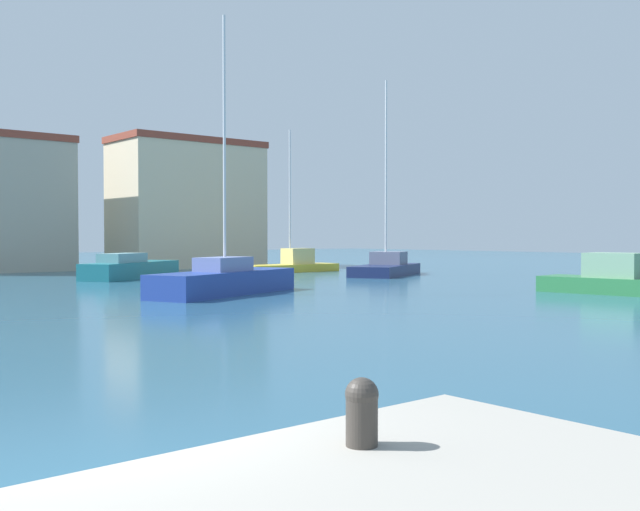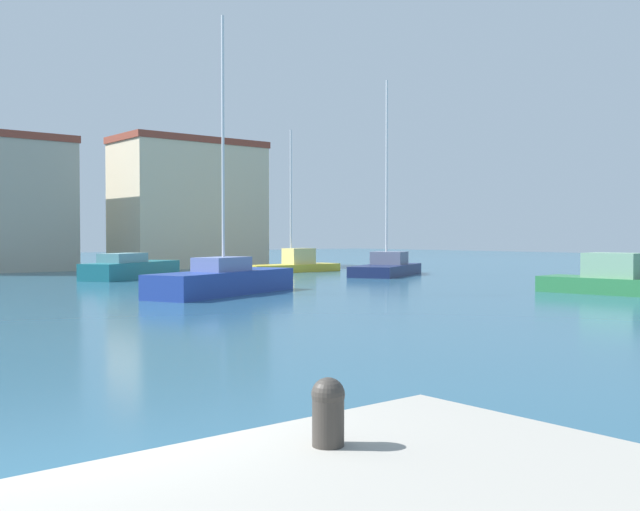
{
  "view_description": "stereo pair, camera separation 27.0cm",
  "coord_description": "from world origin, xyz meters",
  "px_view_note": "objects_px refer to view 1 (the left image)",
  "views": [
    {
      "loc": [
        -2.25,
        -5.81,
        2.44
      ],
      "look_at": [
        23.35,
        24.65,
        1.38
      ],
      "focal_mm": 41.44,
      "sensor_mm": 36.0,
      "label": 1
    },
    {
      "loc": [
        -2.04,
        -5.98,
        2.44
      ],
      "look_at": [
        23.35,
        24.65,
        1.38
      ],
      "focal_mm": 41.44,
      "sensor_mm": 36.0,
      "label": 2
    }
  ],
  "objects_px": {
    "sailboat_yellow_far_left": "(292,264)",
    "motorboat_green_mid_harbor": "(624,281)",
    "motorboat_teal_far_right": "(130,268)",
    "sailboat_blue_outer_mooring": "(225,280)",
    "mooring_bollard": "(362,409)",
    "sailboat_navy_center_channel": "(386,267)"
  },
  "relations": [
    {
      "from": "motorboat_teal_far_right",
      "to": "sailboat_blue_outer_mooring",
      "type": "bearing_deg",
      "value": -99.24
    },
    {
      "from": "mooring_bollard",
      "to": "motorboat_green_mid_harbor",
      "type": "relative_size",
      "value": 0.07
    },
    {
      "from": "mooring_bollard",
      "to": "motorboat_teal_far_right",
      "type": "relative_size",
      "value": 0.06
    },
    {
      "from": "motorboat_teal_far_right",
      "to": "sailboat_navy_center_channel",
      "type": "distance_m",
      "value": 15.41
    },
    {
      "from": "sailboat_blue_outer_mooring",
      "to": "motorboat_green_mid_harbor",
      "type": "height_order",
      "value": "sailboat_blue_outer_mooring"
    },
    {
      "from": "motorboat_green_mid_harbor",
      "to": "sailboat_yellow_far_left",
      "type": "bearing_deg",
      "value": 87.32
    },
    {
      "from": "sailboat_yellow_far_left",
      "to": "motorboat_green_mid_harbor",
      "type": "relative_size",
      "value": 1.3
    },
    {
      "from": "mooring_bollard",
      "to": "sailboat_yellow_far_left",
      "type": "relative_size",
      "value": 0.05
    },
    {
      "from": "sailboat_blue_outer_mooring",
      "to": "motorboat_teal_far_right",
      "type": "distance_m",
      "value": 13.55
    },
    {
      "from": "mooring_bollard",
      "to": "sailboat_navy_center_channel",
      "type": "xyz_separation_m",
      "value": [
        29.04,
        28.62,
        -0.7
      ]
    },
    {
      "from": "sailboat_blue_outer_mooring",
      "to": "motorboat_green_mid_harbor",
      "type": "relative_size",
      "value": 1.57
    },
    {
      "from": "motorboat_teal_far_right",
      "to": "sailboat_navy_center_channel",
      "type": "bearing_deg",
      "value": -27.27
    },
    {
      "from": "sailboat_blue_outer_mooring",
      "to": "sailboat_navy_center_channel",
      "type": "bearing_deg",
      "value": 21.7
    },
    {
      "from": "motorboat_green_mid_harbor",
      "to": "sailboat_navy_center_channel",
      "type": "distance_m",
      "value": 17.3
    },
    {
      "from": "sailboat_blue_outer_mooring",
      "to": "sailboat_yellow_far_left",
      "type": "xyz_separation_m",
      "value": [
        13.89,
        13.3,
        -0.09
      ]
    },
    {
      "from": "motorboat_teal_far_right",
      "to": "sailboat_yellow_far_left",
      "type": "distance_m",
      "value": 11.72
    },
    {
      "from": "sailboat_blue_outer_mooring",
      "to": "motorboat_green_mid_harbor",
      "type": "bearing_deg",
      "value": -39.97
    },
    {
      "from": "sailboat_yellow_far_left",
      "to": "sailboat_navy_center_channel",
      "type": "xyz_separation_m",
      "value": [
        1.98,
        -6.99,
        -0.0
      ]
    },
    {
      "from": "motorboat_teal_far_right",
      "to": "motorboat_green_mid_harbor",
      "type": "distance_m",
      "value": 26.31
    },
    {
      "from": "sailboat_yellow_far_left",
      "to": "motorboat_green_mid_harbor",
      "type": "xyz_separation_m",
      "value": [
        -1.13,
        -24.01,
        0.04
      ]
    },
    {
      "from": "motorboat_teal_far_right",
      "to": "sailboat_yellow_far_left",
      "type": "relative_size",
      "value": 0.78
    },
    {
      "from": "sailboat_blue_outer_mooring",
      "to": "sailboat_navy_center_channel",
      "type": "relative_size",
      "value": 0.96
    }
  ]
}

